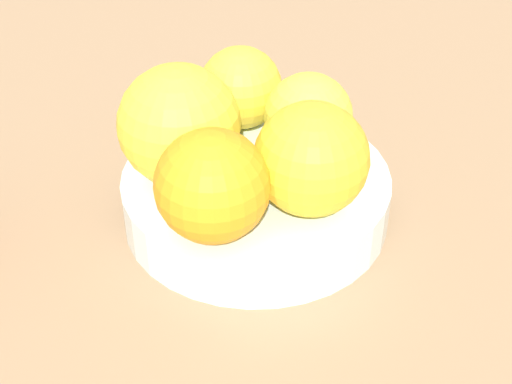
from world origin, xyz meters
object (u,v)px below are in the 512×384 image
at_px(orange_in_bowl_1, 311,159).
at_px(orange_in_bowl_3, 308,117).
at_px(fruit_bowl, 256,197).
at_px(orange_in_bowl_4, 241,88).
at_px(orange_in_bowl_2, 212,186).
at_px(orange_in_bowl_0, 179,125).

distance_m(orange_in_bowl_1, orange_in_bowl_3, 0.06).
height_order(fruit_bowl, orange_in_bowl_4, orange_in_bowl_4).
height_order(orange_in_bowl_2, orange_in_bowl_4, orange_in_bowl_2).
bearing_deg(orange_in_bowl_4, orange_in_bowl_1, -84.82).
distance_m(fruit_bowl, orange_in_bowl_1, 0.07).
bearing_deg(orange_in_bowl_3, fruit_bowl, -163.41).
relative_size(orange_in_bowl_2, orange_in_bowl_3, 1.14).
height_order(orange_in_bowl_0, orange_in_bowl_3, orange_in_bowl_0).
distance_m(fruit_bowl, orange_in_bowl_4, 0.08).
height_order(orange_in_bowl_1, orange_in_bowl_2, orange_in_bowl_1).
distance_m(orange_in_bowl_3, orange_in_bowl_4, 0.06).
relative_size(orange_in_bowl_3, orange_in_bowl_4, 1.01).
bearing_deg(fruit_bowl, orange_in_bowl_0, 160.23).
xyz_separation_m(orange_in_bowl_1, orange_in_bowl_4, (-0.01, 0.11, -0.01)).
relative_size(orange_in_bowl_0, orange_in_bowl_2, 1.15).
bearing_deg(orange_in_bowl_1, orange_in_bowl_3, 69.24).
xyz_separation_m(orange_in_bowl_1, orange_in_bowl_2, (-0.07, -0.00, -0.00)).
height_order(fruit_bowl, orange_in_bowl_3, orange_in_bowl_3).
xyz_separation_m(orange_in_bowl_0, orange_in_bowl_4, (0.06, 0.05, -0.01)).
bearing_deg(orange_in_bowl_4, orange_in_bowl_3, -60.61).
relative_size(orange_in_bowl_0, orange_in_bowl_1, 1.11).
distance_m(fruit_bowl, orange_in_bowl_0, 0.08).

